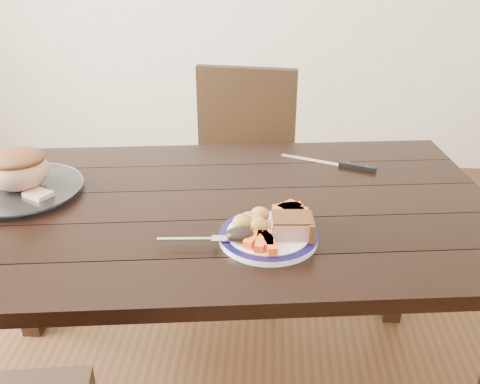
# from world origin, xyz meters

# --- Properties ---
(dining_table) EXTENTS (1.69, 1.08, 0.75)m
(dining_table) POSITION_xyz_m (0.00, 0.00, 0.66)
(dining_table) COLOR black
(dining_table) RESTS_ON ground
(chair_far) EXTENTS (0.47, 0.47, 0.93)m
(chair_far) POSITION_xyz_m (0.04, 0.74, 0.52)
(chair_far) COLOR black
(chair_far) RESTS_ON ground
(dinner_plate) EXTENTS (0.25, 0.25, 0.02)m
(dinner_plate) POSITION_xyz_m (0.16, -0.18, 0.76)
(dinner_plate) COLOR white
(dinner_plate) RESTS_ON dining_table
(plate_rim) EXTENTS (0.25, 0.25, 0.02)m
(plate_rim) POSITION_xyz_m (0.16, -0.18, 0.77)
(plate_rim) COLOR #0F0B3B
(plate_rim) RESTS_ON dinner_plate
(serving_platter) EXTENTS (0.34, 0.34, 0.02)m
(serving_platter) POSITION_xyz_m (-0.56, 0.03, 0.76)
(serving_platter) COLOR white
(serving_platter) RESTS_ON dining_table
(pork_slice) EXTENTS (0.10, 0.08, 0.04)m
(pork_slice) POSITION_xyz_m (0.22, -0.18, 0.79)
(pork_slice) COLOR tan
(pork_slice) RESTS_ON dinner_plate
(roasted_potatoes) EXTENTS (0.09, 0.10, 0.04)m
(roasted_potatoes) POSITION_xyz_m (0.12, -0.16, 0.79)
(roasted_potatoes) COLOR gold
(roasted_potatoes) RESTS_ON dinner_plate
(carrot_batons) EXTENTS (0.08, 0.11, 0.02)m
(carrot_batons) POSITION_xyz_m (0.15, -0.23, 0.78)
(carrot_batons) COLOR #F65514
(carrot_batons) RESTS_ON dinner_plate
(pumpkin_wedges) EXTENTS (0.09, 0.09, 0.04)m
(pumpkin_wedges) POSITION_xyz_m (0.22, -0.11, 0.79)
(pumpkin_wedges) COLOR orange
(pumpkin_wedges) RESTS_ON dinner_plate
(dark_mushroom) EXTENTS (0.07, 0.05, 0.03)m
(dark_mushroom) POSITION_xyz_m (0.09, -0.22, 0.79)
(dark_mushroom) COLOR black
(dark_mushroom) RESTS_ON dinner_plate
(fork) EXTENTS (0.18, 0.03, 0.00)m
(fork) POSITION_xyz_m (-0.01, -0.22, 0.77)
(fork) COLOR silver
(fork) RESTS_ON dinner_plate
(roast_joint) EXTENTS (0.18, 0.15, 0.12)m
(roast_joint) POSITION_xyz_m (-0.56, 0.03, 0.82)
(roast_joint) COLOR tan
(roast_joint) RESTS_ON serving_platter
(cut_slice) EXTENTS (0.09, 0.08, 0.02)m
(cut_slice) POSITION_xyz_m (-0.49, -0.02, 0.78)
(cut_slice) COLOR tan
(cut_slice) RESTS_ON serving_platter
(carving_knife) EXTENTS (0.31, 0.14, 0.01)m
(carving_knife) POSITION_xyz_m (0.40, 0.28, 0.76)
(carving_knife) COLOR silver
(carving_knife) RESTS_ON dining_table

